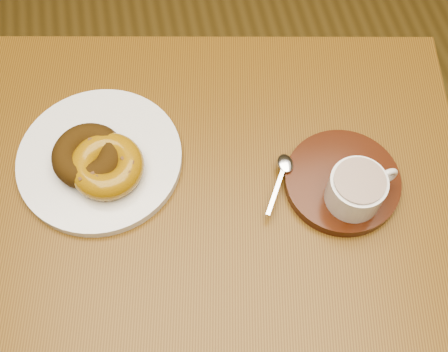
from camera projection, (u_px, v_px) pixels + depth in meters
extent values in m
plane|color=brown|center=(333.00, 341.00, 1.41)|extent=(6.00, 6.00, 0.00)
cube|color=brown|center=(211.00, 189.00, 0.84)|extent=(0.85, 0.70, 0.03)
cylinder|color=#452613|center=(66.00, 160.00, 1.27)|extent=(0.04, 0.04, 0.68)
cylinder|color=#452613|center=(366.00, 160.00, 1.27)|extent=(0.04, 0.04, 0.68)
cylinder|color=silver|center=(100.00, 159.00, 0.84)|extent=(0.32, 0.32, 0.01)
torus|color=#38230B|center=(89.00, 156.00, 0.81)|extent=(0.14, 0.14, 0.04)
torus|color=#966B10|center=(107.00, 166.00, 0.80)|extent=(0.15, 0.15, 0.04)
cube|color=#4F321A|center=(129.00, 156.00, 0.79)|extent=(0.01, 0.00, 0.00)
cube|color=#4F321A|center=(122.00, 145.00, 0.80)|extent=(0.01, 0.01, 0.00)
cube|color=#4F321A|center=(110.00, 140.00, 0.80)|extent=(0.01, 0.01, 0.00)
cube|color=#4F321A|center=(95.00, 142.00, 0.80)|extent=(0.01, 0.01, 0.00)
cube|color=#4F321A|center=(84.00, 151.00, 0.79)|extent=(0.01, 0.01, 0.00)
cube|color=#4F321A|center=(80.00, 164.00, 0.78)|extent=(0.01, 0.00, 0.00)
cube|color=#4F321A|center=(86.00, 176.00, 0.78)|extent=(0.01, 0.01, 0.00)
cube|color=#4F321A|center=(99.00, 182.00, 0.77)|extent=(0.01, 0.01, 0.00)
cube|color=#4F321A|center=(114.00, 179.00, 0.77)|extent=(0.01, 0.01, 0.00)
cube|color=#4F321A|center=(126.00, 169.00, 0.78)|extent=(0.01, 0.01, 0.00)
cylinder|color=#351407|center=(342.00, 182.00, 0.82)|extent=(0.21, 0.21, 0.02)
cylinder|color=silver|center=(356.00, 190.00, 0.77)|extent=(0.08, 0.08, 0.05)
cylinder|color=#512C1B|center=(360.00, 181.00, 0.75)|extent=(0.07, 0.07, 0.00)
torus|color=silver|center=(385.00, 177.00, 0.78)|extent=(0.04, 0.02, 0.04)
ellipsoid|color=silver|center=(285.00, 163.00, 0.82)|extent=(0.02, 0.03, 0.01)
cube|color=silver|center=(276.00, 190.00, 0.80)|extent=(0.05, 0.08, 0.00)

